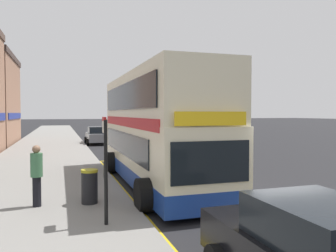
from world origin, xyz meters
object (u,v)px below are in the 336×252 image
Objects in this scene: litter_bin at (90,186)px; parked_car_grey_far at (97,135)px; pedestrian_waiting_near_sign at (37,173)px; parked_car_teal_behind at (168,133)px; bus_stop_sign at (105,161)px; double_decker_bus at (155,133)px; parked_car_maroon_distant at (118,126)px.

parked_car_grey_far is at bearing 83.46° from litter_bin.
pedestrian_waiting_near_sign is at bearing 77.17° from parked_car_grey_far.
litter_bin is at bearing -115.87° from parked_car_teal_behind.
bus_stop_sign is 2.28m from litter_bin.
pedestrian_waiting_near_sign reaches higher than parked_car_grey_far.
double_decker_bus is 18.38m from parked_car_grey_far.
bus_stop_sign reaches higher than pedestrian_waiting_near_sign.
double_decker_bus reaches higher than litter_bin.
parked_car_maroon_distant reaches higher than litter_bin.
double_decker_bus is at bearing -97.16° from parked_car_maroon_distant.
litter_bin is (-2.84, -2.80, -1.41)m from double_decker_bus.
parked_car_grey_far is (-7.64, -2.22, 0.00)m from parked_car_teal_behind.
parked_car_teal_behind and parked_car_grey_far have the same top height.
pedestrian_waiting_near_sign is (-9.82, -44.86, 0.32)m from parked_car_maroon_distant.
parked_car_maroon_distant is 24.57m from parked_car_grey_far.
parked_car_maroon_distant is at bearing 77.65° from pedestrian_waiting_near_sign.
litter_bin is at bearing -100.24° from parked_car_maroon_distant.
parked_car_teal_behind is at bearing 68.80° from bus_stop_sign.
litter_bin is (-8.33, -44.98, -0.14)m from parked_car_maroon_distant.
bus_stop_sign is 0.62× the size of parked_car_grey_far.
pedestrian_waiting_near_sign is (-11.55, -23.23, 0.32)m from parked_car_teal_behind.
litter_bin is (1.49, -0.12, -0.46)m from pedestrian_waiting_near_sign.
bus_stop_sign is 2.56× the size of litter_bin.
parked_car_teal_behind is 25.95m from pedestrian_waiting_near_sign.
double_decker_bus is at bearing 61.47° from bus_stop_sign.
pedestrian_waiting_near_sign is (-3.91, -21.01, 0.32)m from parked_car_grey_far.
parked_car_teal_behind is (1.74, -21.63, 0.00)m from parked_car_maroon_distant.
double_decker_bus is 21.82m from parked_car_teal_behind.
pedestrian_waiting_near_sign is at bearing 128.60° from bus_stop_sign.
parked_car_maroon_distant is at bearing 82.59° from double_decker_bus.
pedestrian_waiting_near_sign is 1.75× the size of litter_bin.
double_decker_bus is at bearing -111.92° from parked_car_teal_behind.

